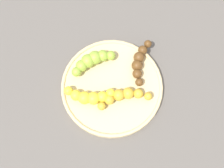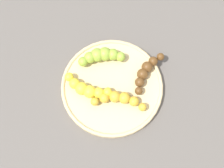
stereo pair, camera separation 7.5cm
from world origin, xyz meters
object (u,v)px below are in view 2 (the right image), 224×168
at_px(banana_yellow, 86,88).
at_px(banana_spotted, 119,99).
at_px(banana_overripe, 146,71).
at_px(banana_green, 101,56).
at_px(fruit_bowl, 112,87).

bearing_deg(banana_yellow, banana_spotted, 93.44).
bearing_deg(banana_overripe, banana_green, 12.66).
bearing_deg(banana_yellow, banana_overripe, 128.97).
bearing_deg(fruit_bowl, banana_green, -82.90).
bearing_deg(banana_spotted, banana_yellow, 78.03).
xyz_separation_m(fruit_bowl, banana_green, (0.01, -0.08, 0.03)).
height_order(fruit_bowl, banana_green, banana_green).
relative_size(fruit_bowl, banana_yellow, 2.40).
height_order(banana_yellow, banana_overripe, banana_yellow).
bearing_deg(banana_green, fruit_bowl, -168.49).
bearing_deg(fruit_bowl, banana_yellow, -2.74).
relative_size(banana_yellow, banana_spotted, 0.83).
xyz_separation_m(banana_yellow, banana_overripe, (-0.16, -0.01, -0.00)).
height_order(fruit_bowl, banana_spotted, banana_spotted).
bearing_deg(fruit_bowl, banana_spotted, 102.04).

